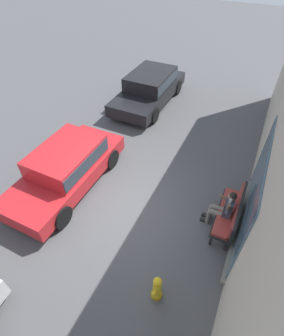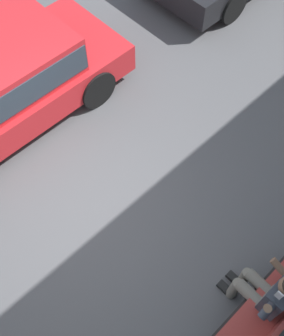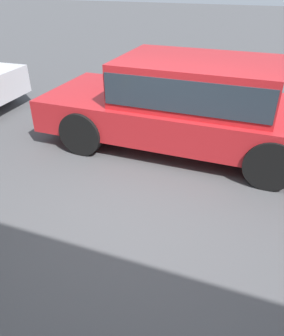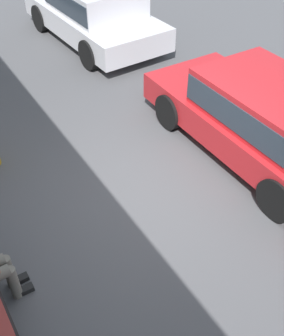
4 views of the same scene
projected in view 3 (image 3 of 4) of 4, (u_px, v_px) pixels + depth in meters
ground_plane at (132, 223)px, 3.65m from camera, size 60.00×60.00×0.00m
parked_car_mid at (189, 100)px, 4.93m from camera, size 4.33×1.88×1.36m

